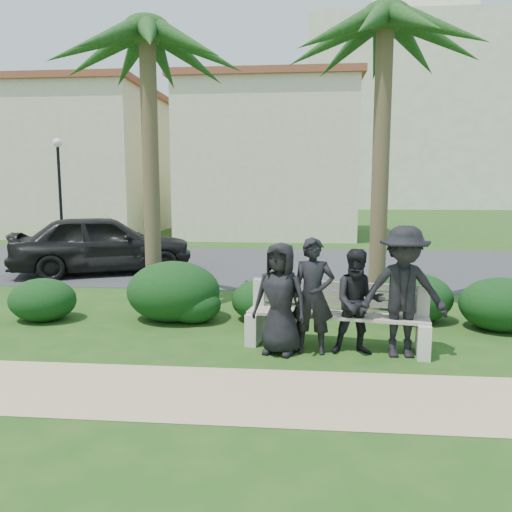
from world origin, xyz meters
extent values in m
plane|color=#1D4614|center=(0.00, 0.00, 0.00)|extent=(160.00, 160.00, 0.00)
cube|color=tan|center=(0.00, -1.80, 0.00)|extent=(30.00, 1.60, 0.01)
cube|color=#2D2D30|center=(0.00, 8.00, 0.00)|extent=(160.00, 8.00, 0.01)
cube|color=beige|center=(-12.00, 18.00, 3.50)|extent=(10.00, 8.00, 7.00)
cube|color=brown|center=(-12.00, 18.00, 7.15)|extent=(10.40, 8.40, 0.30)
cube|color=beige|center=(-1.00, 18.00, 3.50)|extent=(8.00, 8.00, 7.00)
cube|color=brown|center=(-1.00, 18.00, 7.15)|extent=(8.40, 8.40, 0.30)
cube|color=beige|center=(14.00, 55.00, 10.00)|extent=(26.00, 18.00, 20.00)
cylinder|color=black|center=(-9.00, 12.00, 2.00)|extent=(0.12, 0.12, 4.00)
sphere|color=white|center=(-9.00, 12.00, 4.11)|extent=(0.36, 0.36, 0.36)
cube|color=gray|center=(1.20, 0.00, 0.50)|extent=(2.73, 1.03, 0.04)
cube|color=gray|center=(1.20, 0.26, 0.78)|extent=(2.64, 0.47, 0.31)
cube|color=beige|center=(-0.05, 0.00, 0.24)|extent=(0.27, 0.63, 0.49)
cube|color=beige|center=(2.44, 0.00, 0.24)|extent=(0.27, 0.63, 0.49)
imported|color=black|center=(0.38, -0.30, 0.81)|extent=(0.91, 0.74, 1.62)
imported|color=black|center=(0.84, -0.24, 0.84)|extent=(0.63, 0.43, 1.68)
imported|color=black|center=(1.49, -0.23, 0.76)|extent=(0.76, 0.60, 1.53)
imported|color=black|center=(2.10, -0.27, 0.93)|extent=(1.21, 0.69, 1.87)
ellipsoid|color=black|center=(-3.98, 1.11, 0.39)|extent=(1.21, 1.00, 0.79)
ellipsoid|color=black|center=(-1.63, 1.38, 0.55)|extent=(1.69, 1.40, 1.10)
ellipsoid|color=black|center=(-1.25, 1.23, 0.33)|extent=(1.02, 0.85, 0.67)
ellipsoid|color=black|center=(0.02, 1.46, 0.39)|extent=(1.20, 0.99, 0.78)
ellipsoid|color=black|center=(2.69, 1.69, 0.45)|extent=(1.37, 1.14, 0.90)
ellipsoid|color=black|center=(4.05, 1.25, 0.46)|extent=(1.40, 1.16, 0.91)
cylinder|color=brown|center=(-2.29, 2.35, 2.67)|extent=(0.32, 0.32, 5.33)
cylinder|color=brown|center=(2.13, 2.40, 2.73)|extent=(0.32, 0.32, 5.45)
imported|color=black|center=(-4.83, 6.01, 0.82)|extent=(5.21, 3.69, 1.65)
camera|label=1|loc=(0.68, -7.29, 2.40)|focal=35.00mm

